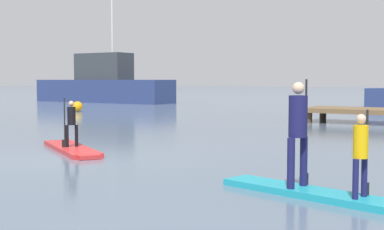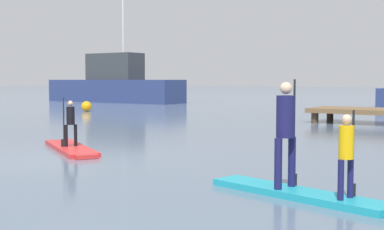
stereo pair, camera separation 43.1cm
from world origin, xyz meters
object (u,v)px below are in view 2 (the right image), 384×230
Objects in this scene: paddleboard_far at (301,194)px; fishing_boat_white_large at (114,85)px; paddleboard_near at (71,148)px; paddler_child_solo at (70,121)px; paddler_child_front at (347,151)px; mooring_buoy_mid at (86,106)px; paddler_adult at (286,127)px.

fishing_boat_white_large reaches higher than paddleboard_far.
paddler_child_solo is at bearing -106.61° from paddleboard_near.
fishing_boat_white_large is at bearing 138.43° from paddler_child_front.
paddleboard_far is at bearing 168.62° from paddler_child_front.
paddleboard_far is at bearing -14.03° from paddleboard_near.
paddler_child_front reaches higher than paddler_child_solo.
paddleboard_far is 5.64× the size of mooring_buoy_mid.
paddleboard_near is 28.35m from fishing_boat_white_large.
fishing_boat_white_large reaches higher than paddler_child_solo.
paddler_child_front is 34.83m from fishing_boat_white_large.
paddler_child_solo is (-0.00, -0.01, 0.67)m from paddleboard_near.
fishing_boat_white_large is at bearing 137.58° from paddler_adult.
mooring_buoy_mid is (-11.56, 11.58, 0.22)m from paddleboard_near.
paddler_adult is at bearing 167.99° from paddler_child_front.
paddleboard_near is at bearing -45.05° from mooring_buoy_mid.
paddler_child_front is (7.39, -1.81, 0.69)m from paddleboard_near.
paddler_child_front is 23.20m from mooring_buoy_mid.
mooring_buoy_mid is at bearing 134.91° from paddler_child_solo.
paddler_child_solo is at bearing -45.09° from mooring_buoy_mid.
paddler_child_solo is 0.10× the size of fishing_boat_white_large.
mooring_buoy_mid reaches higher than paddleboard_near.
paddler_adult is 1.35× the size of paddler_child_front.
paddleboard_near is at bearing 165.97° from paddleboard_far.
fishing_boat_white_large is (-18.67, 21.30, 1.25)m from paddleboard_near.
paddleboard_near is 16.36m from mooring_buoy_mid.
paddler_child_solo is 16.37m from mooring_buoy_mid.
paddleboard_near is at bearing 166.22° from paddler_child_front.
paddleboard_far is 34.23m from fishing_boat_white_large.
paddler_child_solo is 2.14× the size of mooring_buoy_mid.
fishing_boat_white_large is (-18.66, 21.31, 0.59)m from paddler_child_solo.
paddler_child_solo is 0.99× the size of paddler_child_front.
paddler_adult reaches higher than paddler_child_solo.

